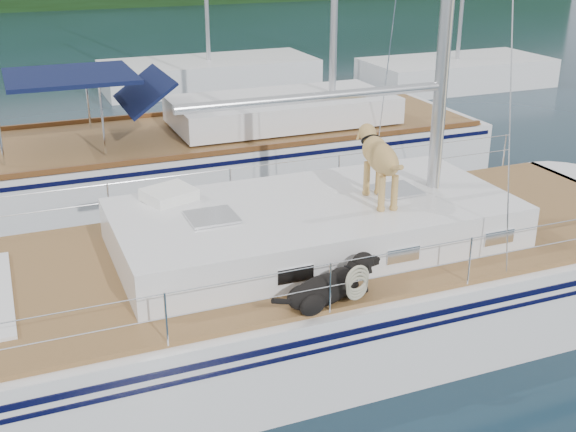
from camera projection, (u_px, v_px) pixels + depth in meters
name	position (u px, v px, depth m)	size (l,w,h in m)	color
ground	(260.00, 335.00, 9.80)	(120.00, 120.00, 0.00)	black
main_sailboat	(266.00, 290.00, 9.58)	(12.00, 3.82, 14.01)	white
neighbor_sailboat	(236.00, 151.00, 15.72)	(11.00, 3.50, 13.30)	white
bg_boat_center	(209.00, 74.00, 24.79)	(7.20, 3.00, 11.65)	white
bg_boat_east	(456.00, 73.00, 25.00)	(6.40, 3.00, 11.65)	white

